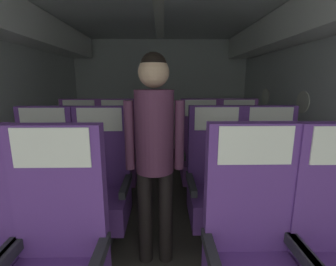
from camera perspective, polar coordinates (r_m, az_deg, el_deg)
The scene contains 13 objects.
ground at distance 2.67m, azimuth -2.04°, elevation -19.67°, with size 3.71×5.65×0.02m, color #3D3833.
fuselage_shell at distance 2.54m, azimuth -2.23°, elevation 17.65°, with size 3.59×5.30×2.28m.
seat_a_left_aisle at distance 1.47m, azimuth -25.58°, elevation -26.96°, with size 0.50×0.49×1.20m.
seat_a_right_window at distance 1.46m, azimuth 19.88°, elevation -26.77°, with size 0.50×0.49×1.20m.
seat_b_left_window at distance 2.35m, azimuth -27.51°, elevation -11.84°, with size 0.50×0.49×1.20m.
seat_b_left_aisle at distance 2.18m, azimuth -15.84°, elevation -12.76°, with size 0.50×0.49×1.20m.
seat_b_right_aisle at distance 2.32m, azimuth 23.23°, elevation -11.74°, with size 0.50×0.49×1.20m.
seat_b_right_window at distance 2.18m, azimuth 11.47°, elevation -12.53°, with size 0.50×0.49×1.20m.
seat_c_left_window at distance 3.09m, azimuth -20.40°, elevation -5.52°, with size 0.50×0.49×1.20m.
seat_c_left_aisle at distance 2.98m, azimuth -11.93°, elevation -5.68°, with size 0.50×0.49×1.20m.
seat_c_right_aisle at distance 3.07m, azimuth 16.56°, elevation -5.41°, with size 0.50×0.49×1.20m.
seat_c_right_window at distance 2.97m, azimuth 7.76°, elevation -5.57°, with size 0.50×0.49×1.20m.
flight_attendant at distance 1.72m, azimuth -3.28°, elevation -1.82°, with size 0.43×0.28×1.60m.
Camera 1 is at (0.04, 0.36, 1.40)m, focal length 25.27 mm.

